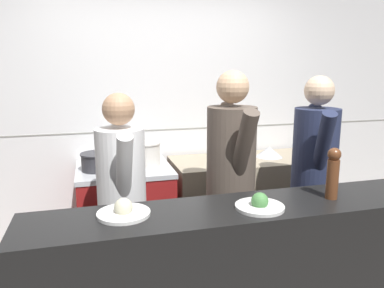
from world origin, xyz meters
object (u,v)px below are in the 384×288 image
(plated_dish_main, at_px, (124,211))
(chef_line, at_px, (314,173))
(oven_range, at_px, (126,214))
(sauce_pot, at_px, (147,153))
(stock_pot, at_px, (97,161))
(pepper_mill, at_px, (333,172))
(chef_head_cook, at_px, (122,198))
(plated_dish_appetiser, at_px, (260,205))
(mixing_bowl_steel, at_px, (269,152))
(chef_sous, at_px, (231,178))

(plated_dish_main, distance_m, chef_line, 1.66)
(oven_range, bearing_deg, sauce_pot, 6.55)
(stock_pot, bearing_deg, oven_range, 10.15)
(pepper_mill, bearing_deg, chef_head_cook, 150.77)
(oven_range, height_order, plated_dish_main, plated_dish_main)
(stock_pot, bearing_deg, pepper_mill, -47.25)
(plated_dish_appetiser, distance_m, chef_head_cook, 0.98)
(oven_range, bearing_deg, mixing_bowl_steel, 0.65)
(mixing_bowl_steel, distance_m, chef_sous, 1.09)
(oven_range, distance_m, plated_dish_appetiser, 1.70)
(mixing_bowl_steel, height_order, plated_dish_appetiser, plated_dish_appetiser)
(sauce_pot, relative_size, plated_dish_appetiser, 0.94)
(stock_pot, bearing_deg, chef_head_cook, -79.44)
(chef_head_cook, bearing_deg, mixing_bowl_steel, 26.81)
(mixing_bowl_steel, relative_size, plated_dish_main, 0.95)
(oven_range, xyz_separation_m, pepper_mill, (1.08, -1.45, 0.72))
(stock_pot, distance_m, mixing_bowl_steel, 1.65)
(mixing_bowl_steel, height_order, pepper_mill, pepper_mill)
(stock_pot, relative_size, plated_dish_appetiser, 1.04)
(sauce_pot, distance_m, chef_line, 1.44)
(plated_dish_appetiser, bearing_deg, chef_sous, 81.83)
(mixing_bowl_steel, relative_size, chef_sous, 0.15)
(stock_pot, distance_m, chef_sous, 1.20)
(plated_dish_appetiser, bearing_deg, oven_range, 112.02)
(plated_dish_appetiser, xyz_separation_m, pepper_mill, (0.47, 0.04, 0.14))
(plated_dish_appetiser, bearing_deg, chef_head_cook, 135.07)
(sauce_pot, bearing_deg, oven_range, -173.45)
(sauce_pot, distance_m, mixing_bowl_steel, 1.21)
(pepper_mill, bearing_deg, plated_dish_main, 176.93)
(plated_dish_appetiser, relative_size, pepper_mill, 0.88)
(oven_range, xyz_separation_m, chef_head_cook, (-0.09, -0.80, 0.44))
(sauce_pot, xyz_separation_m, chef_sous, (0.49, -0.82, -0.03))
(chef_head_cook, bearing_deg, chef_line, -0.35)
(oven_range, xyz_separation_m, mixing_bowl_steel, (1.42, 0.02, 0.49))
(stock_pot, relative_size, pepper_mill, 0.92)
(sauce_pot, relative_size, chef_sous, 0.14)
(plated_dish_appetiser, relative_size, chef_sous, 0.15)
(chef_sous, bearing_deg, stock_pot, 140.90)
(plated_dish_main, height_order, plated_dish_appetiser, plated_dish_main)
(oven_range, relative_size, plated_dish_appetiser, 3.32)
(stock_pot, relative_size, chef_line, 0.16)
(oven_range, relative_size, chef_sous, 0.51)
(oven_range, relative_size, stock_pot, 3.19)
(sauce_pot, bearing_deg, chef_line, -33.34)
(pepper_mill, bearing_deg, chef_sous, 119.99)
(chef_head_cook, relative_size, chef_line, 0.94)
(chef_head_cook, bearing_deg, sauce_pot, 68.66)
(oven_range, height_order, pepper_mill, pepper_mill)
(plated_dish_main, bearing_deg, chef_line, 22.00)
(chef_sous, bearing_deg, chef_line, 2.80)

